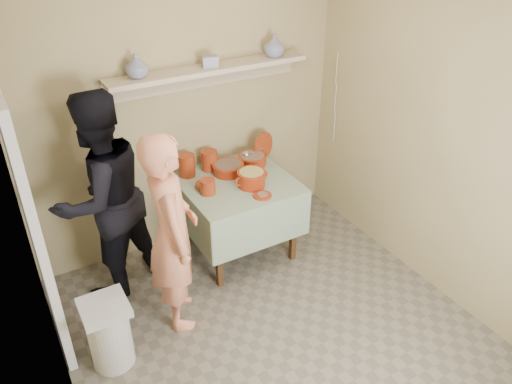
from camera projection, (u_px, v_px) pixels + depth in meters
ground at (288, 348)px, 3.80m from camera, size 3.50×3.50×0.00m
tile_panel at (35, 233)px, 3.37m from camera, size 0.06×0.70×2.00m
plate_stack_a at (187, 165)px, 4.51m from camera, size 0.15×0.15×0.21m
plate_stack_b at (209, 160)px, 4.61m from camera, size 0.16×0.16×0.19m
bowl_stack at (208, 187)px, 4.25m from camera, size 0.13×0.13×0.13m
empty_bowl at (204, 185)px, 4.36m from camera, size 0.16×0.16×0.05m
propped_lid at (263, 146)px, 4.82m from camera, size 0.27×0.14×0.27m
vase_right at (274, 46)px, 4.42m from camera, size 0.20×0.20×0.19m
vase_left at (137, 66)px, 3.90m from camera, size 0.22×0.22×0.19m
ceramic_box at (210, 62)px, 4.17m from camera, size 0.15×0.12×0.09m
person_cook at (172, 233)px, 3.69m from camera, size 0.51×0.66×1.62m
person_helper at (102, 198)px, 3.97m from camera, size 1.06×0.95×1.78m
room_shell at (297, 159)px, 2.97m from camera, size 3.04×3.54×2.62m
serving_table at (236, 192)px, 4.53m from camera, size 0.97×0.97×0.76m
cazuela_meat_a at (228, 168)px, 4.56m from camera, size 0.30×0.30×0.10m
cazuela_meat_b at (252, 159)px, 4.72m from camera, size 0.28×0.28×0.10m
ladle at (247, 154)px, 4.68m from camera, size 0.08×0.26×0.19m
cazuela_rice at (252, 177)px, 4.35m from camera, size 0.33×0.25×0.14m
front_plate at (262, 195)px, 4.23m from camera, size 0.16×0.16×0.03m
wall_shelf at (208, 71)px, 4.26m from camera, size 1.80×0.25×0.21m
trash_bin at (109, 333)px, 3.55m from camera, size 0.32×0.32×0.56m
electrical_cord at (335, 98)px, 4.89m from camera, size 0.01×0.05×0.90m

